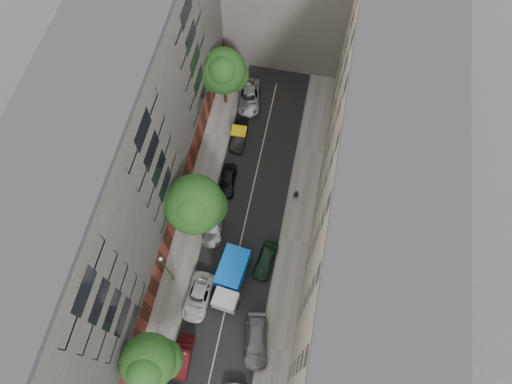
% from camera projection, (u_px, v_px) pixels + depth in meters
% --- Properties ---
extents(ground, '(120.00, 120.00, 0.00)m').
position_uv_depth(ground, '(243.00, 231.00, 48.16)').
color(ground, '#4C4C49').
rests_on(ground, ground).
extents(road_surface, '(8.00, 44.00, 0.02)m').
position_uv_depth(road_surface, '(243.00, 231.00, 48.15)').
color(road_surface, black).
rests_on(road_surface, ground).
extents(sidewalk_left, '(3.00, 44.00, 0.15)m').
position_uv_depth(sidewalk_left, '(193.00, 221.00, 48.56)').
color(sidewalk_left, gray).
rests_on(sidewalk_left, ground).
extents(sidewalk_right, '(3.00, 44.00, 0.15)m').
position_uv_depth(sidewalk_right, '(295.00, 241.00, 47.63)').
color(sidewalk_right, gray).
rests_on(sidewalk_right, ground).
extents(building_left, '(8.00, 44.00, 20.00)m').
position_uv_depth(building_left, '(118.00, 168.00, 40.04)').
color(building_left, '#4A4845').
rests_on(building_left, ground).
extents(building_right, '(8.00, 44.00, 20.00)m').
position_uv_depth(building_right, '(368.00, 214.00, 38.19)').
color(building_right, '#C7B19A').
rests_on(building_right, ground).
extents(tarp_truck, '(3.08, 6.33, 2.81)m').
position_uv_depth(tarp_truck, '(231.00, 278.00, 44.45)').
color(tarp_truck, black).
rests_on(tarp_truck, ground).
extents(car_left_1, '(1.53, 4.09, 1.33)m').
position_uv_depth(car_left_1, '(183.00, 356.00, 42.19)').
color(car_left_1, '#4D0F14').
rests_on(car_left_1, ground).
extents(car_left_2, '(2.59, 5.13, 1.39)m').
position_uv_depth(car_left_2, '(198.00, 297.00, 44.51)').
color(car_left_2, silver).
rests_on(car_left_2, ground).
extents(car_left_3, '(2.74, 5.12, 1.41)m').
position_uv_depth(car_left_3, '(213.00, 225.00, 47.71)').
color(car_left_3, '#BABABF').
rests_on(car_left_3, ground).
extents(car_left_4, '(2.00, 4.24, 1.40)m').
position_uv_depth(car_left_4, '(228.00, 181.00, 49.91)').
color(car_left_4, black).
rests_on(car_left_4, ground).
extents(car_left_5, '(1.69, 4.36, 1.42)m').
position_uv_depth(car_left_5, '(239.00, 136.00, 52.36)').
color(car_left_5, black).
rests_on(car_left_5, ground).
extents(car_left_6, '(3.39, 5.79, 1.51)m').
position_uv_depth(car_left_6, '(249.00, 97.00, 54.65)').
color(car_left_6, '#BDBDC2').
rests_on(car_left_6, ground).
extents(car_right_1, '(2.91, 5.44, 1.50)m').
position_uv_depth(car_right_1, '(256.00, 342.00, 42.66)').
color(car_right_1, slate).
rests_on(car_right_1, ground).
extents(car_right_2, '(2.28, 4.41, 1.44)m').
position_uv_depth(car_right_2, '(265.00, 260.00, 46.06)').
color(car_right_2, black).
rests_on(car_right_2, ground).
extents(tree_near, '(4.96, 4.63, 8.29)m').
position_uv_depth(tree_near, '(150.00, 363.00, 37.17)').
color(tree_near, '#382619').
rests_on(tree_near, sidewalk_left).
extents(tree_mid, '(6.06, 5.90, 8.19)m').
position_uv_depth(tree_mid, '(195.00, 206.00, 43.67)').
color(tree_mid, '#382619').
rests_on(tree_mid, sidewalk_left).
extents(tree_far, '(5.41, 5.15, 8.29)m').
position_uv_depth(tree_far, '(224.00, 73.00, 50.12)').
color(tree_far, '#382619').
rests_on(tree_far, sidewalk_left).
extents(lamp_post, '(0.36, 0.36, 7.15)m').
position_uv_depth(lamp_post, '(166.00, 267.00, 41.87)').
color(lamp_post, '#175224').
rests_on(lamp_post, sidewalk_left).
extents(pedestrian, '(0.66, 0.48, 1.65)m').
position_uv_depth(pedestrian, '(296.00, 194.00, 48.91)').
color(pedestrian, black).
rests_on(pedestrian, sidewalk_right).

